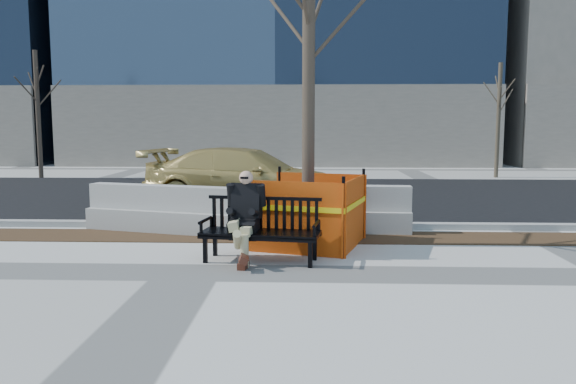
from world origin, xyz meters
The scene contains 12 objects.
ground centered at (0.00, 0.00, 0.00)m, with size 120.00×120.00×0.00m, color beige.
mulch_strip centered at (0.00, 2.60, 0.00)m, with size 40.00×1.20×0.02m, color #47301C.
asphalt_street centered at (0.00, 8.80, 0.00)m, with size 60.00×10.40×0.01m, color black.
curb centered at (0.00, 3.55, 0.06)m, with size 60.00×0.25×0.12m, color #9E9B93.
bench centered at (0.97, 0.69, 0.00)m, with size 1.86×0.67×0.99m, color black, non-canonical shape.
seated_man centered at (0.72, 0.78, 0.00)m, with size 0.59×0.99×1.39m, color black, non-canonical shape.
tree_fence centered at (1.70, 1.95, 0.00)m, with size 2.61×2.61×6.52m, color #E2470B, non-canonical shape.
sedan centered at (0.12, 6.37, 0.00)m, with size 2.12×5.22×1.51m, color tan.
jersey_barrier_left centered at (-1.14, 3.10, 0.00)m, with size 3.22×0.64×0.92m, color #A9A69E, non-canonical shape.
jersey_barrier_right centered at (2.08, 3.22, 0.00)m, with size 3.23×0.65×0.93m, color #A9A59E, non-canonical shape.
far_tree_left centered at (-8.91, 14.07, 0.00)m, with size 1.98×1.98×5.34m, color #45382C, non-canonical shape.
far_tree_right centered at (9.12, 14.92, 0.00)m, with size 1.80×1.80×4.85m, color brown, non-canonical shape.
Camera 1 is at (1.73, -7.86, 2.11)m, focal length 35.38 mm.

